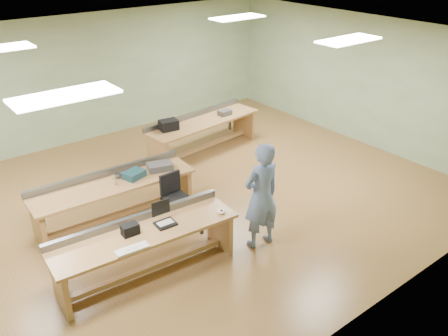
{
  "coord_description": "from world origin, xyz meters",
  "views": [
    {
      "loc": [
        -4.25,
        -6.68,
        4.64
      ],
      "look_at": [
        0.49,
        -0.6,
        0.78
      ],
      "focal_mm": 38.0,
      "sensor_mm": 36.0,
      "label": 1
    }
  ],
  "objects": [
    {
      "name": "trackball_mouse",
      "position": [
        -0.46,
        -1.75,
        0.78
      ],
      "size": [
        0.16,
        0.18,
        0.06
      ],
      "primitive_type": "ellipsoid",
      "rotation": [
        0.0,
        0.0,
        0.36
      ],
      "color": "white",
      "rests_on": "workbench_front"
    },
    {
      "name": "workbench_back",
      "position": [
        1.65,
        1.68,
        0.56
      ],
      "size": [
        2.96,
        1.1,
        0.86
      ],
      "rotation": [
        0.0,
        0.0,
        0.11
      ],
      "color": "#AB7F48",
      "rests_on": "floor"
    },
    {
      "name": "tray_back",
      "position": [
        2.26,
        1.64,
        0.81
      ],
      "size": [
        0.3,
        0.23,
        0.12
      ],
      "primitive_type": "cube",
      "rotation": [
        0.0,
        0.0,
        0.04
      ],
      "color": "#3B3B3E",
      "rests_on": "workbench_back"
    },
    {
      "name": "floor",
      "position": [
        0.0,
        0.0,
        0.0
      ],
      "size": [
        10.0,
        10.0,
        0.0
      ],
      "primitive_type": "plane",
      "color": "brown",
      "rests_on": "ground"
    },
    {
      "name": "fluor_panels",
      "position": [
        0.0,
        0.0,
        2.97
      ],
      "size": [
        6.2,
        3.5,
        0.03
      ],
      "color": "white",
      "rests_on": "ceiling"
    },
    {
      "name": "workbench_front",
      "position": [
        -1.64,
        -1.45,
        0.55
      ],
      "size": [
        2.82,
        0.94,
        0.86
      ],
      "rotation": [
        0.0,
        0.0,
        -0.07
      ],
      "color": "#AB7F48",
      "rests_on": "floor"
    },
    {
      "name": "parts_bin_teal",
      "position": [
        -0.95,
        0.12,
        0.81
      ],
      "size": [
        0.42,
        0.36,
        0.12
      ],
      "primitive_type": "cube",
      "rotation": [
        0.0,
        0.0,
        0.29
      ],
      "color": "#12333D",
      "rests_on": "workbench_mid"
    },
    {
      "name": "wall_front",
      "position": [
        0.0,
        -4.0,
        1.5
      ],
      "size": [
        10.0,
        0.04,
        3.0
      ],
      "primitive_type": "cube",
      "color": "#98B488",
      "rests_on": "floor"
    },
    {
      "name": "laptop_screen",
      "position": [
        -1.31,
        -1.38,
        0.98
      ],
      "size": [
        0.3,
        0.03,
        0.23
      ],
      "primitive_type": "cube",
      "rotation": [
        0.0,
        0.0,
        -0.05
      ],
      "color": "black",
      "rests_on": "laptop_base"
    },
    {
      "name": "storage_box_back",
      "position": [
        0.72,
        1.66,
        0.86
      ],
      "size": [
        0.43,
        0.33,
        0.22
      ],
      "primitive_type": "cube",
      "rotation": [
        0.0,
        0.0,
        -0.14
      ],
      "color": "black",
      "rests_on": "workbench_back"
    },
    {
      "name": "ceiling",
      "position": [
        0.0,
        0.0,
        3.0
      ],
      "size": [
        10.0,
        10.0,
        0.0
      ],
      "primitive_type": "plane",
      "color": "silver",
      "rests_on": "wall_back"
    },
    {
      "name": "workbench_mid",
      "position": [
        -1.34,
        0.2,
        0.56
      ],
      "size": [
        2.9,
        0.9,
        0.86
      ],
      "rotation": [
        0.0,
        0.0,
        -0.05
      ],
      "color": "#AB7F48",
      "rests_on": "floor"
    },
    {
      "name": "wall_back",
      "position": [
        0.0,
        4.0,
        1.5
      ],
      "size": [
        10.0,
        0.04,
        3.0
      ],
      "primitive_type": "cube",
      "color": "#98B488",
      "rests_on": "floor"
    },
    {
      "name": "mug",
      "position": [
        -1.19,
        0.28,
        0.8
      ],
      "size": [
        0.14,
        0.14,
        0.09
      ],
      "primitive_type": "imported",
      "rotation": [
        0.0,
        0.0,
        0.22
      ],
      "color": "#3B3B3E",
      "rests_on": "workbench_mid"
    },
    {
      "name": "laptop_base",
      "position": [
        -1.31,
        -1.5,
        0.77
      ],
      "size": [
        0.31,
        0.26,
        0.03
      ],
      "primitive_type": "cube",
      "rotation": [
        0.0,
        0.0,
        -0.05
      ],
      "color": "black",
      "rests_on": "workbench_front"
    },
    {
      "name": "camera_bag",
      "position": [
        -1.84,
        -1.41,
        0.83
      ],
      "size": [
        0.25,
        0.17,
        0.17
      ],
      "primitive_type": "cube",
      "rotation": [
        0.0,
        0.0,
        -0.05
      ],
      "color": "black",
      "rests_on": "workbench_front"
    },
    {
      "name": "task_chair",
      "position": [
        -0.51,
        -0.51,
        0.33
      ],
      "size": [
        0.5,
        0.5,
        0.9
      ],
      "rotation": [
        0.0,
        0.0,
        0.03
      ],
      "color": "black",
      "rests_on": "floor"
    },
    {
      "name": "wall_right",
      "position": [
        5.0,
        0.0,
        1.5
      ],
      "size": [
        0.04,
        8.0,
        3.0
      ],
      "primitive_type": "cube",
      "color": "#98B488",
      "rests_on": "floor"
    },
    {
      "name": "person",
      "position": [
        0.2,
        -1.93,
        0.9
      ],
      "size": [
        0.69,
        0.48,
        1.8
      ],
      "primitive_type": "imported",
      "rotation": [
        0.0,
        0.0,
        3.06
      ],
      "color": "#6C7FB0",
      "rests_on": "floor"
    },
    {
      "name": "parts_bin_grey",
      "position": [
        -0.43,
        0.11,
        0.81
      ],
      "size": [
        0.51,
        0.4,
        0.12
      ],
      "primitive_type": "cube",
      "rotation": [
        0.0,
        0.0,
        -0.29
      ],
      "color": "#3B3B3E",
      "rests_on": "workbench_mid"
    },
    {
      "name": "keyboard",
      "position": [
        -2.0,
        -1.75,
        0.76
      ],
      "size": [
        0.48,
        0.19,
        0.03
      ],
      "primitive_type": "cube",
      "rotation": [
        0.0,
        0.0,
        -0.08
      ],
      "color": "beige",
      "rests_on": "workbench_front"
    },
    {
      "name": "drinks_can",
      "position": [
        -1.34,
        0.1,
        0.8
      ],
      "size": [
        0.06,
        0.06,
        0.11
      ],
      "primitive_type": "cylinder",
      "rotation": [
        0.0,
        0.0,
        0.04
      ],
      "color": "silver",
      "rests_on": "workbench_mid"
    }
  ]
}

